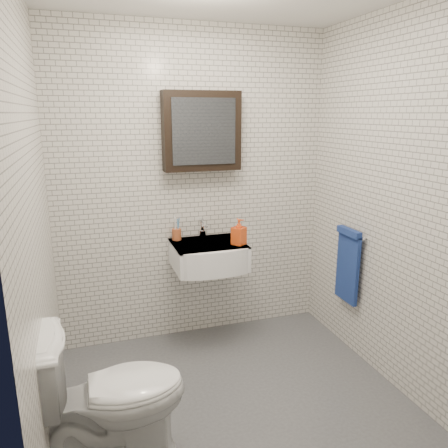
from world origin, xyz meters
TOP-DOWN VIEW (x-y plane):
  - ground at (0.00, 0.00)m, footprint 2.20×2.00m
  - room_shell at (0.00, 0.00)m, footprint 2.22×2.02m
  - washbasin at (0.05, 0.73)m, footprint 0.55×0.50m
  - faucet at (0.05, 0.93)m, footprint 0.06×0.20m
  - mirror_cabinet at (0.05, 0.93)m, footprint 0.60×0.15m
  - towel_rail at (1.04, 0.35)m, footprint 0.09×0.30m
  - toothbrush_cup at (-0.16, 0.94)m, footprint 0.10×0.10m
  - soap_bottle at (0.27, 0.67)m, footprint 0.13×0.13m
  - toilet at (-0.80, -0.30)m, footprint 0.80×0.46m

SIDE VIEW (x-z plane):
  - ground at x=0.00m, z-range 0.00..0.01m
  - toilet at x=-0.80m, z-range 0.00..0.81m
  - towel_rail at x=1.04m, z-range 0.43..1.01m
  - washbasin at x=0.05m, z-range 0.66..0.86m
  - toothbrush_cup at x=-0.16m, z-range 0.80..1.00m
  - faucet at x=0.05m, z-range 0.84..0.99m
  - soap_bottle at x=0.27m, z-range 0.85..1.05m
  - room_shell at x=0.00m, z-range 0.21..2.72m
  - mirror_cabinet at x=0.05m, z-range 1.40..2.00m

